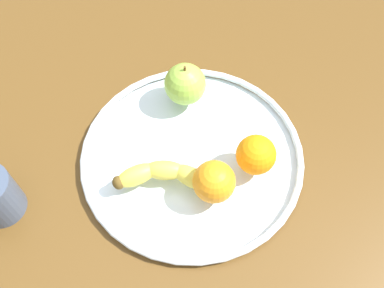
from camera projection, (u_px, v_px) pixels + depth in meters
The scene contains 6 objects.
ground_plane at pixel (192, 164), 78.11cm from camera, with size 159.35×159.35×4.00cm, color brown.
fruit_bowl at pixel (192, 156), 75.62cm from camera, with size 38.74×38.74×1.80cm.
banana at pixel (162, 175), 70.85cm from camera, with size 16.18×8.59×3.28cm.
apple at pixel (185, 84), 77.93cm from camera, with size 7.60×7.60×8.40cm.
orange_front_left at pixel (214, 182), 68.16cm from camera, with size 6.90×6.90×6.90cm, color orange.
orange_back_left at pixel (256, 155), 70.84cm from camera, with size 6.67×6.67×6.67cm, color orange.
Camera 1 is at (-12.01, 35.67, 66.53)cm, focal length 40.65 mm.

